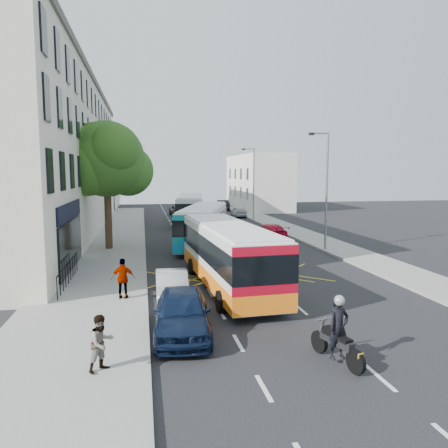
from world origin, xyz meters
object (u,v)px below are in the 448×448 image
distant_car_dark (223,205)px  pedestrian_far (123,279)px  bus_far (190,209)px  parked_car_blue (182,312)px  lamp_near (325,184)px  lamp_far (253,180)px  street_tree (106,160)px  pedestrian_near (101,343)px  bus_mid (203,225)px  motorbike (338,331)px  bus_near (228,254)px  distant_car_silver (239,212)px  parked_car_silver (172,286)px  distant_car_grey (179,210)px  red_hatchback (270,232)px

distant_car_dark → pedestrian_far: (-12.19, -43.28, 0.26)m
bus_far → parked_car_blue: size_ratio=2.46×
lamp_near → lamp_far: (0.00, 20.00, 0.00)m
street_tree → pedestrian_far: size_ratio=5.16×
lamp_near → pedestrian_near: size_ratio=5.20×
bus_mid → pedestrian_far: size_ratio=6.34×
lamp_near → motorbike: 18.68m
lamp_near → bus_mid: 9.22m
street_tree → distant_car_dark: size_ratio=1.95×
bus_near → distant_car_silver: (7.65, 31.93, -0.92)m
parked_car_silver → lamp_near: bearing=42.4°
lamp_far → distant_car_dark: lamp_far is taller
bus_mid → motorbike: bearing=-71.2°
distant_car_dark → pedestrian_near: size_ratio=2.93×
lamp_far → distant_car_grey: bearing=137.5°
street_tree → bus_near: (6.30, -11.20, -4.70)m
lamp_far → distant_car_dark: bearing=94.2°
bus_near → bus_mid: (0.47, 11.78, -0.03)m
parked_car_silver → pedestrian_near: pedestrian_near is taller
lamp_far → bus_near: bearing=-106.6°
lamp_near → distant_car_dark: lamp_near is taller
lamp_far → parked_car_silver: bearing=-110.5°
bus_mid → parked_car_blue: size_ratio=2.37×
bus_near → parked_car_silver: 3.36m
parked_car_silver → motorbike: bearing=-58.1°
street_tree → bus_far: 16.44m
pedestrian_near → red_hatchback: bearing=22.4°
bus_mid → lamp_near: bearing=-8.1°
distant_car_silver → pedestrian_near: bearing=75.9°
red_hatchback → distant_car_grey: bearing=-78.6°
distant_car_grey → red_hatchback: bearing=-77.9°
lamp_far → parked_car_blue: bearing=-108.1°
lamp_near → parked_car_blue: bearing=-128.5°
distant_car_silver → distant_car_dark: bearing=-85.2°
distant_car_grey → distant_car_silver: bearing=-28.9°
distant_car_silver → parked_car_blue: bearing=78.1°
bus_far → parked_car_blue: bus_far is taller
parked_car_silver → red_hatchback: size_ratio=0.85×
lamp_far → pedestrian_far: 32.71m
bus_near → distant_car_silver: bus_near is taller
lamp_far → pedestrian_near: bearing=-110.3°
distant_car_silver → pedestrian_far: 35.65m
bus_mid → distant_car_silver: 21.41m
bus_near → pedestrian_far: (-4.79, -1.48, -0.59)m
bus_mid → pedestrian_far: 14.27m
lamp_far → parked_car_blue: lamp_far is taller
parked_car_blue → lamp_near: bearing=55.9°
bus_near → distant_car_grey: bus_near is taller
bus_far → distant_car_silver: 9.55m
pedestrian_near → bus_mid: bearing=33.9°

